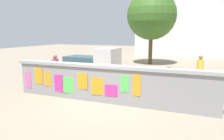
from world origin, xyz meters
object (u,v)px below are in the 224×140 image
(motorcycle, at_px, (164,84))
(person_walking, at_px, (200,67))
(bicycle_near, at_px, (129,78))
(bicycle_far, at_px, (166,78))
(tree_roadside, at_px, (152,15))
(person_bystander, at_px, (55,66))
(auto_rickshaw_truck, at_px, (94,62))

(motorcycle, distance_m, person_walking, 2.83)
(bicycle_near, xyz_separation_m, bicycle_far, (1.83, 0.90, 0.00))
(person_walking, xyz_separation_m, tree_roadside, (-3.85, 6.81, 3.34))
(person_bystander, height_order, tree_roadside, tree_roadside)
(bicycle_near, bearing_deg, person_bystander, -162.29)
(motorcycle, height_order, person_bystander, person_bystander)
(auto_rickshaw_truck, bearing_deg, motorcycle, -28.13)
(person_bystander, relative_size, tree_roadside, 0.25)
(person_bystander, xyz_separation_m, tree_roadside, (3.44, 9.29, 3.34))
(auto_rickshaw_truck, xyz_separation_m, tree_roadside, (2.44, 6.58, 3.42))
(bicycle_near, distance_m, tree_roadside, 9.02)
(auto_rickshaw_truck, xyz_separation_m, person_walking, (6.28, -0.23, 0.09))
(auto_rickshaw_truck, xyz_separation_m, person_bystander, (-1.01, -2.72, 0.09))
(bicycle_far, height_order, tree_roadside, tree_roadside)
(motorcycle, xyz_separation_m, bicycle_near, (-1.96, 1.00, -0.10))
(auto_rickshaw_truck, bearing_deg, person_walking, -2.09)
(auto_rickshaw_truck, xyz_separation_m, bicycle_near, (2.75, -1.52, -0.54))
(auto_rickshaw_truck, bearing_deg, bicycle_near, -28.85)
(person_walking, relative_size, person_bystander, 1.00)
(tree_roadside, bearing_deg, bicycle_far, -73.37)
(person_walking, xyz_separation_m, person_bystander, (-7.29, -2.49, 0.00))
(motorcycle, bearing_deg, tree_roadside, 104.06)
(auto_rickshaw_truck, height_order, motorcycle, auto_rickshaw_truck)
(auto_rickshaw_truck, distance_m, person_walking, 6.29)
(motorcycle, xyz_separation_m, tree_roadside, (-2.28, 9.10, 3.86))
(tree_roadside, bearing_deg, auto_rickshaw_truck, -110.33)
(bicycle_far, distance_m, person_walking, 1.85)
(tree_roadside, bearing_deg, bicycle_near, -87.77)
(person_walking, bearing_deg, motorcycle, -124.40)
(person_bystander, distance_m, tree_roadside, 10.46)
(motorcycle, height_order, bicycle_near, bicycle_near)
(bicycle_far, xyz_separation_m, person_walking, (1.70, 0.38, 0.62))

